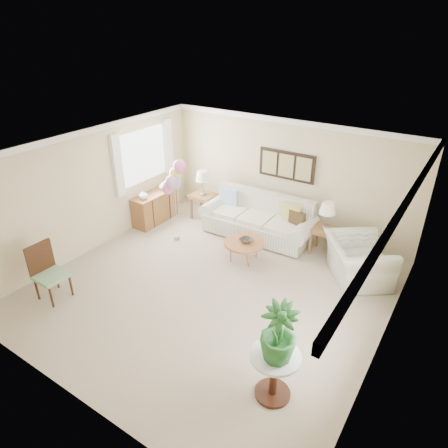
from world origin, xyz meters
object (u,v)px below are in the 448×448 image
at_px(accent_chair, 48,271).
at_px(coffee_table, 244,243).
at_px(sofa, 259,220).
at_px(armchair, 358,260).
at_px(balloon_cluster, 174,179).

bearing_deg(accent_chair, coffee_table, 52.51).
relative_size(coffee_table, accent_chair, 0.81).
xyz_separation_m(sofa, armchair, (2.42, -0.49, 0.01)).
bearing_deg(accent_chair, armchair, 38.96).
bearing_deg(balloon_cluster, armchair, 10.78).
bearing_deg(accent_chair, balloon_cluster, 78.40).
height_order(accent_chair, balloon_cluster, balloon_cluster).
distance_m(sofa, accent_chair, 4.54).
bearing_deg(balloon_cluster, accent_chair, -101.60).
bearing_deg(sofa, coffee_table, -76.68).
bearing_deg(armchair, sofa, 42.27).
distance_m(sofa, armchair, 2.46).
relative_size(sofa, accent_chair, 2.55).
xyz_separation_m(sofa, coffee_table, (0.26, -1.10, 0.01)).
height_order(coffee_table, armchair, armchair).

